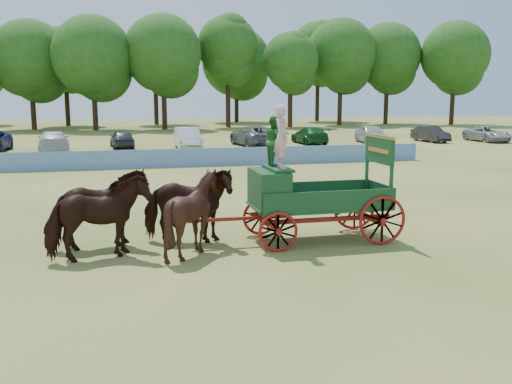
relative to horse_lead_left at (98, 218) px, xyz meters
name	(u,v)px	position (x,y,z in m)	size (l,w,h in m)	color
ground	(354,241)	(7.01, 0.12, -1.08)	(160.00, 160.00, 0.00)	#AB924D
horse_lead_left	(98,218)	(0.00, 0.00, 0.00)	(1.16, 2.56, 2.16)	black
horse_lead_right	(99,210)	(0.00, 1.10, 0.00)	(1.16, 2.56, 2.16)	black
horse_wheel_left	(193,213)	(2.40, 0.00, 0.00)	(1.75, 1.96, 2.16)	black
horse_wheel_right	(188,205)	(2.40, 1.10, 0.00)	(1.16, 2.56, 2.16)	black
farm_dray	(295,186)	(5.37, 0.56, 0.53)	(5.99, 2.00, 3.86)	maroon
sponsor_banner	(214,157)	(6.01, 18.12, -0.55)	(26.00, 0.08, 1.05)	#2053AE
parked_cars	(183,138)	(5.57, 29.93, -0.32)	(53.58, 6.99, 1.62)	silver
treeline	(143,55)	(4.24, 60.15, 7.90)	(89.93, 23.96, 14.84)	#382314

